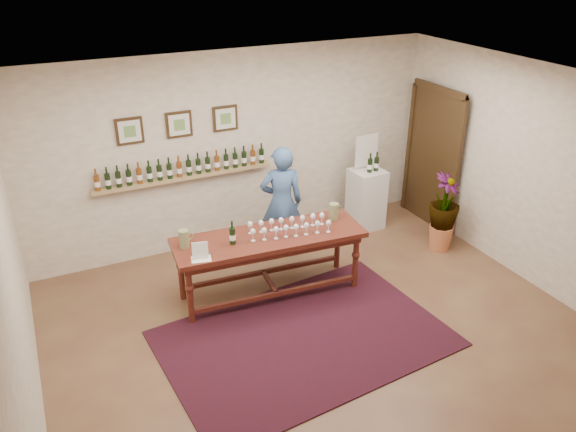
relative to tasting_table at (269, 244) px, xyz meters
name	(u,v)px	position (x,y,z in m)	size (l,w,h in m)	color
ground	(318,327)	(0.21, -0.90, -0.71)	(6.00, 6.00, 0.00)	brown
room_shell	(384,159)	(2.32, 0.95, 0.41)	(6.00, 6.00, 6.00)	silver
rug	(305,338)	(-0.03, -1.03, -0.70)	(3.13, 2.09, 0.02)	#4E100E
tasting_table	(269,244)	(0.00, 0.00, 0.00)	(2.41, 0.94, 0.83)	#441411
table_glasses	(289,226)	(0.25, -0.04, 0.21)	(1.24, 0.29, 0.17)	white
table_bottles	(231,232)	(-0.47, 0.03, 0.27)	(0.27, 0.15, 0.29)	black
pitcher_left	(184,239)	(-1.01, 0.16, 0.24)	(0.14, 0.14, 0.22)	olive
pitcher_right	(334,211)	(0.93, 0.04, 0.24)	(0.14, 0.14, 0.22)	olive
menu_card	(200,251)	(-0.92, -0.17, 0.23)	(0.22, 0.16, 0.20)	silver
display_pedestal	(366,199)	(2.11, 1.06, -0.24)	(0.47, 0.47, 0.94)	silver
pedestal_bottles	(373,162)	(2.16, 1.00, 0.38)	(0.29, 0.08, 0.29)	black
info_sign	(366,151)	(2.14, 1.18, 0.50)	(0.40, 0.02, 0.55)	silver
potted_plant	(444,212)	(2.71, -0.03, -0.12)	(0.72, 0.72, 1.00)	#BF683F
person	(281,203)	(0.55, 0.82, 0.11)	(0.60, 0.39, 1.63)	#3C5D8F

